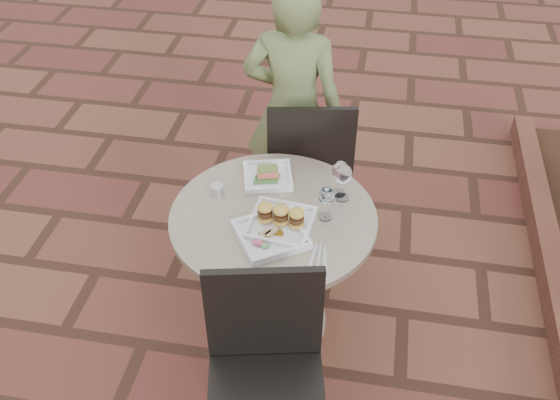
% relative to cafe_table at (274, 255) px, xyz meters
% --- Properties ---
extents(ground, '(60.00, 60.00, 0.00)m').
position_rel_cafe_table_xyz_m(ground, '(-0.19, 0.17, -0.48)').
color(ground, brown).
rests_on(ground, ground).
extents(cafe_table, '(0.90, 0.90, 0.73)m').
position_rel_cafe_table_xyz_m(cafe_table, '(0.00, 0.00, 0.00)').
color(cafe_table, gray).
rests_on(cafe_table, ground).
extents(chair_far, '(0.51, 0.51, 0.93)m').
position_rel_cafe_table_xyz_m(chair_far, '(0.07, 0.67, 0.07)').
color(chair_far, black).
rests_on(chair_far, ground).
extents(chair_near, '(0.52, 0.52, 0.93)m').
position_rel_cafe_table_xyz_m(chair_near, '(0.09, -0.61, 0.07)').
color(chair_near, black).
rests_on(chair_near, ground).
extents(diner, '(0.54, 0.36, 1.47)m').
position_rel_cafe_table_xyz_m(diner, '(-0.05, 0.83, 0.25)').
color(diner, '#5E6C3B').
rests_on(diner, ground).
extents(plate_salmon, '(0.27, 0.27, 0.06)m').
position_rel_cafe_table_xyz_m(plate_salmon, '(-0.07, 0.25, 0.26)').
color(plate_salmon, silver).
rests_on(plate_salmon, cafe_table).
extents(plate_sliders, '(0.29, 0.29, 0.17)m').
position_rel_cafe_table_xyz_m(plate_sliders, '(0.04, -0.06, 0.28)').
color(plate_sliders, silver).
rests_on(plate_sliders, cafe_table).
extents(plate_tuna, '(0.36, 0.36, 0.03)m').
position_rel_cafe_table_xyz_m(plate_tuna, '(0.02, -0.14, 0.26)').
color(plate_tuna, silver).
rests_on(plate_tuna, cafe_table).
extents(wine_glass_right, '(0.07, 0.07, 0.16)m').
position_rel_cafe_table_xyz_m(wine_glass_right, '(0.22, 0.03, 0.36)').
color(wine_glass_right, white).
rests_on(wine_glass_right, cafe_table).
extents(wine_glass_mid, '(0.08, 0.08, 0.18)m').
position_rel_cafe_table_xyz_m(wine_glass_mid, '(0.28, 0.17, 0.37)').
color(wine_glass_mid, white).
rests_on(wine_glass_mid, cafe_table).
extents(wine_glass_far, '(0.08, 0.08, 0.18)m').
position_rel_cafe_table_xyz_m(wine_glass_far, '(0.26, 0.19, 0.37)').
color(wine_glass_far, white).
rests_on(wine_glass_far, cafe_table).
extents(steel_ramekin, '(0.07, 0.07, 0.04)m').
position_rel_cafe_table_xyz_m(steel_ramekin, '(-0.27, 0.10, 0.27)').
color(steel_ramekin, silver).
rests_on(steel_ramekin, cafe_table).
extents(cutlery_set, '(0.11, 0.22, 0.00)m').
position_rel_cafe_table_xyz_m(cutlery_set, '(0.23, -0.25, 0.25)').
color(cutlery_set, silver).
rests_on(cutlery_set, cafe_table).
extents(planter_curb, '(0.12, 3.00, 0.15)m').
position_rel_cafe_table_xyz_m(planter_curb, '(1.41, 0.47, -0.41)').
color(planter_curb, brown).
rests_on(planter_curb, ground).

